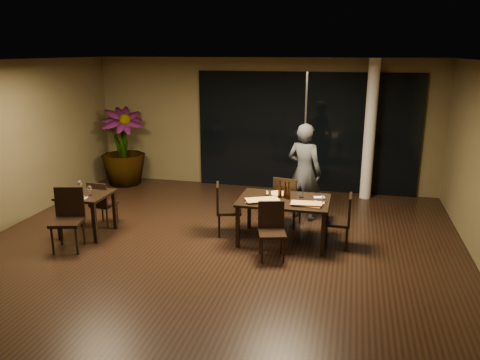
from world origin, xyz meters
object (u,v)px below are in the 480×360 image
at_px(side_table, 86,201).
at_px(chair_side_far, 101,202).
at_px(main_table, 284,203).
at_px(chair_side_near, 68,215).
at_px(chair_main_far, 287,199).
at_px(bottle_a, 280,189).
at_px(potted_plant, 123,147).
at_px(chair_main_right, 342,218).
at_px(bottle_c, 285,190).
at_px(diner, 304,172).
at_px(chair_main_near, 272,227).
at_px(chair_main_left, 224,207).
at_px(bottle_b, 288,190).

relative_size(side_table, chair_side_far, 0.93).
bearing_deg(main_table, chair_side_near, -161.92).
relative_size(chair_main_far, chair_side_far, 1.11).
bearing_deg(chair_side_near, bottle_a, 4.53).
height_order(side_table, potted_plant, potted_plant).
bearing_deg(chair_side_near, chair_main_far, 13.09).
xyz_separation_m(chair_main_right, bottle_c, (-0.96, 0.10, 0.39)).
xyz_separation_m(main_table, bottle_c, (0.01, 0.08, 0.22)).
height_order(chair_side_near, bottle_c, bottle_c).
height_order(diner, bottle_a, diner).
bearing_deg(main_table, chair_side_far, -178.34).
bearing_deg(chair_side_far, chair_side_near, 94.38).
bearing_deg(chair_main_near, bottle_c, 66.89).
bearing_deg(chair_side_near, chair_main_right, -1.08).
bearing_deg(main_table, diner, 80.40).
distance_m(chair_main_left, chair_main_right, 2.03).
bearing_deg(chair_side_far, potted_plant, -66.10).
height_order(chair_main_left, bottle_a, bottle_a).
bearing_deg(potted_plant, main_table, -31.31).
xyz_separation_m(chair_side_near, bottle_c, (3.37, 1.18, 0.33)).
bearing_deg(bottle_a, bottle_c, 9.85).
relative_size(chair_main_near, diner, 0.48).
bearing_deg(bottle_c, chair_main_near, -97.27).
bearing_deg(side_table, chair_side_far, 83.63).
bearing_deg(chair_main_near, bottle_a, 73.61).
xyz_separation_m(main_table, bottle_a, (-0.08, 0.07, 0.22)).
distance_m(chair_side_far, bottle_a, 3.30).
height_order(chair_main_left, chair_side_far, chair_main_left).
xyz_separation_m(chair_main_left, potted_plant, (-3.22, 2.54, 0.41)).
xyz_separation_m(chair_main_left, chair_main_right, (2.03, -0.08, -0.01)).
relative_size(chair_side_near, diner, 0.54).
xyz_separation_m(side_table, chair_side_near, (0.03, -0.60, -0.06)).
height_order(main_table, bottle_c, bottle_c).
distance_m(chair_main_right, potted_plant, 5.88).
bearing_deg(bottle_b, main_table, -154.87).
relative_size(chair_main_near, bottle_a, 2.98).
bearing_deg(potted_plant, chair_main_right, -26.56).
height_order(main_table, bottle_b, bottle_b).
relative_size(side_table, chair_main_left, 0.87).
height_order(chair_main_near, chair_main_left, chair_main_left).
height_order(main_table, chair_main_near, chair_main_near).
relative_size(diner, potted_plant, 1.01).
relative_size(chair_side_far, bottle_b, 2.83).
bearing_deg(potted_plant, diner, -17.38).
relative_size(chair_side_far, chair_side_near, 0.85).
relative_size(chair_main_left, bottle_c, 3.27).
distance_m(chair_main_near, bottle_a, 0.84).
xyz_separation_m(chair_side_far, chair_side_near, (-0.01, -1.00, 0.08)).
bearing_deg(bottle_b, chair_main_near, -102.72).
height_order(chair_main_left, diner, diner).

